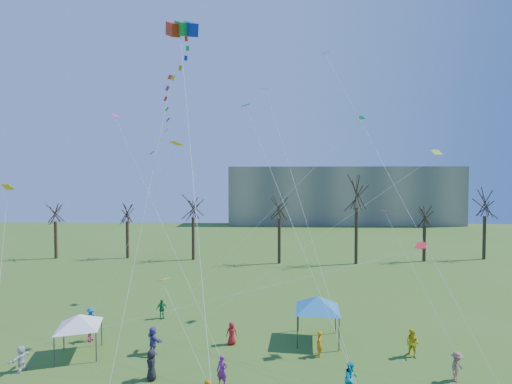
{
  "coord_description": "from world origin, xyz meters",
  "views": [
    {
      "loc": [
        1.91,
        -15.14,
        11.7
      ],
      "look_at": [
        1.27,
        5.0,
        11.0
      ],
      "focal_mm": 25.0,
      "sensor_mm": 36.0,
      "label": 1
    }
  ],
  "objects_px": {
    "distant_building": "(341,195)",
    "canopy_tent_blue": "(318,303)",
    "big_box_kite": "(176,97)",
    "canopy_tent_white": "(79,321)"
  },
  "relations": [
    {
      "from": "big_box_kite",
      "to": "canopy_tent_white",
      "type": "bearing_deg",
      "value": 173.48
    },
    {
      "from": "canopy_tent_white",
      "to": "distant_building",
      "type": "bearing_deg",
      "value": 66.32
    },
    {
      "from": "distant_building",
      "to": "canopy_tent_white",
      "type": "distance_m",
      "value": 81.26
    },
    {
      "from": "distant_building",
      "to": "canopy_tent_blue",
      "type": "xyz_separation_m",
      "value": [
        -16.44,
        -71.5,
        -4.74
      ]
    },
    {
      "from": "big_box_kite",
      "to": "canopy_tent_white",
      "type": "distance_m",
      "value": 16.03
    },
    {
      "from": "canopy_tent_white",
      "to": "canopy_tent_blue",
      "type": "distance_m",
      "value": 16.36
    },
    {
      "from": "big_box_kite",
      "to": "canopy_tent_blue",
      "type": "xyz_separation_m",
      "value": [
        9.33,
        3.54,
        -14.1
      ]
    },
    {
      "from": "distant_building",
      "to": "canopy_tent_white",
      "type": "bearing_deg",
      "value": -113.68
    },
    {
      "from": "big_box_kite",
      "to": "canopy_tent_white",
      "type": "height_order",
      "value": "big_box_kite"
    },
    {
      "from": "distant_building",
      "to": "canopy_tent_white",
      "type": "relative_size",
      "value": 16.95
    }
  ]
}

